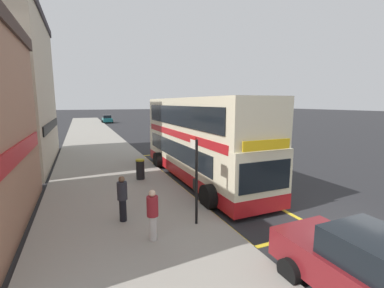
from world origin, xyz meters
TOP-DOWN VIEW (x-y plane):
  - ground_plane at (0.00, 32.00)m, footprint 260.00×260.00m
  - pavement_near at (-7.00, 32.00)m, footprint 6.00×76.00m
  - double_decker_bus at (-2.46, 7.62)m, footprint 3.23×11.41m
  - bus_bay_markings at (-2.58, 7.73)m, footprint 2.85×14.58m
  - bus_stop_sign at (-4.92, 2.41)m, footprint 0.09×0.51m
  - parked_car_maroon_behind at (2.81, 26.19)m, footprint 2.09×4.20m
  - parked_car_maroon_ahead at (-3.14, -2.35)m, footprint 2.09×4.20m
  - parked_car_teal_distant at (-3.18, 51.26)m, footprint 2.09×4.20m
  - pedestrian_waiting_near_sign at (-6.53, 1.89)m, footprint 0.34×0.34m
  - pedestrian_further_back at (-7.15, 3.51)m, footprint 0.34×0.34m
  - litter_bin at (-5.54, 8.22)m, footprint 0.46×0.46m

SIDE VIEW (x-z plane):
  - ground_plane at x=0.00m, z-range 0.00..0.00m
  - bus_bay_markings at x=-2.58m, z-range 0.00..0.01m
  - pavement_near at x=-7.00m, z-range 0.00..0.14m
  - litter_bin at x=-5.54m, z-range 0.14..1.22m
  - parked_car_maroon_behind at x=2.81m, z-range -0.01..1.61m
  - parked_car_maroon_ahead at x=-3.14m, z-range -0.01..1.61m
  - parked_car_teal_distant at x=-3.18m, z-range -0.01..1.61m
  - pedestrian_waiting_near_sign at x=-6.53m, z-range 0.20..1.73m
  - pedestrian_further_back at x=-7.15m, z-range 0.20..1.79m
  - bus_stop_sign at x=-4.92m, z-range 0.37..3.29m
  - double_decker_bus at x=-2.46m, z-range -0.13..4.27m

